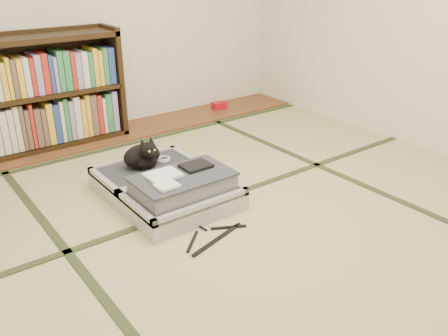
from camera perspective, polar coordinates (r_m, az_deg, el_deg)
floor at (r=2.91m, az=3.38°, el=-7.01°), size 4.50×4.50×0.00m
wood_strip at (r=4.47m, az=-13.37°, el=3.95°), size 4.00×0.50×0.02m
red_item at (r=5.07m, az=-0.58°, el=7.53°), size 0.15×0.10×0.07m
tatami_borders at (r=3.25m, az=-2.24°, el=-3.35°), size 4.00×4.50×0.01m
bookcase at (r=4.21m, az=-22.31°, el=7.87°), size 1.53×0.35×0.98m
suitcase at (r=3.18m, az=-6.72°, el=-2.25°), size 0.70×0.94×0.28m
cat at (r=3.36m, az=-9.65°, el=1.47°), size 0.31×0.31×0.25m
cable_coil at (r=3.50m, az=-7.26°, el=1.09°), size 0.10×0.10×0.02m
hanger at (r=2.79m, az=-1.22°, el=-8.23°), size 0.45×0.26×0.01m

